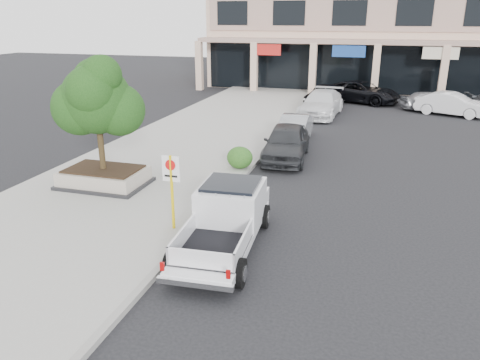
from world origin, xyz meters
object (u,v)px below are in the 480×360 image
at_px(planter_tree, 102,99).
at_px(lot_car_a, 430,101).
at_px(curb_car_b, 294,129).
at_px(lot_car_b, 452,104).
at_px(curb_car_d, 325,96).
at_px(planter, 104,177).
at_px(no_parking_sign, 172,182).
at_px(pickup_truck, 223,222).
at_px(curb_car_c, 321,104).
at_px(curb_car_a, 286,142).
at_px(lot_car_d, 361,92).

bearing_deg(planter_tree, lot_car_a, 57.35).
xyz_separation_m(curb_car_b, lot_car_b, (8.77, 9.67, 0.08)).
bearing_deg(planter_tree, curb_car_d, 73.62).
height_order(planter, lot_car_a, lot_car_a).
bearing_deg(planter, lot_car_b, 52.67).
xyz_separation_m(planter, planter_tree, (0.13, 0.15, 2.94)).
relative_size(planter_tree, no_parking_sign, 1.74).
relative_size(pickup_truck, lot_car_b, 1.17).
xyz_separation_m(planter, pickup_truck, (5.91, -3.38, 0.37)).
bearing_deg(curb_car_c, planter_tree, -106.39).
relative_size(lot_car_a, lot_car_b, 0.86).
distance_m(planter, curb_car_d, 20.79).
distance_m(pickup_truck, curb_car_a, 9.21).
xyz_separation_m(curb_car_a, curb_car_c, (0.27, 10.43, 0.02)).
relative_size(planter_tree, lot_car_d, 0.69).
height_order(planter, curb_car_b, curb_car_b).
relative_size(no_parking_sign, lot_car_b, 0.50).
relative_size(planter_tree, lot_car_a, 1.02).
distance_m(planter, curb_car_a, 8.27).
height_order(no_parking_sign, pickup_truck, no_parking_sign).
xyz_separation_m(curb_car_b, lot_car_a, (7.53, 11.27, -0.00)).
xyz_separation_m(planter, curb_car_a, (5.85, 5.83, 0.32)).
bearing_deg(lot_car_a, curb_car_d, 73.60).
bearing_deg(lot_car_d, no_parking_sign, -169.19).
height_order(pickup_truck, curb_car_b, pickup_truck).
relative_size(curb_car_a, lot_car_d, 0.81).
distance_m(curb_car_c, lot_car_a, 8.18).
bearing_deg(lot_car_d, pickup_truck, -165.00).
relative_size(curb_car_a, curb_car_c, 0.83).
bearing_deg(lot_car_a, planter_tree, 126.64).
distance_m(curb_car_b, lot_car_d, 13.31).
relative_size(curb_car_b, lot_car_d, 0.71).
bearing_deg(planter, lot_car_a, 57.28).
relative_size(planter, curb_car_b, 0.78).
bearing_deg(no_parking_sign, curb_car_c, 83.96).
height_order(curb_car_b, curb_car_d, curb_car_d).
bearing_deg(curb_car_c, pickup_truck, -86.61).
bearing_deg(planter_tree, curb_car_c, 69.60).
bearing_deg(lot_car_d, curb_car_d, 153.61).
bearing_deg(no_parking_sign, pickup_truck, -18.65).
bearing_deg(curb_car_d, no_parking_sign, -91.79).
bearing_deg(planter, no_parking_sign, -34.01).
relative_size(curb_car_d, lot_car_b, 1.17).
relative_size(planter, planter_tree, 0.80).
relative_size(planter_tree, curb_car_c, 0.71).
relative_size(planter, pickup_truck, 0.60).
xyz_separation_m(planter, curb_car_d, (5.94, 19.92, 0.27)).
distance_m(planter_tree, curb_car_b, 10.92).
height_order(planter_tree, lot_car_a, planter_tree).
bearing_deg(curb_car_d, curb_car_c, -84.33).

